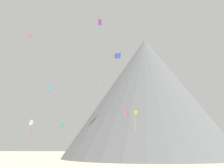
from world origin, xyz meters
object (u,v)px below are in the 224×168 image
at_px(kite_rainbow_high, 30,36).
at_px(kite_pink_low, 127,113).
at_px(kite_gold_high, 117,55).
at_px(kite_yellow_low, 135,113).
at_px(kite_teal_low, 62,126).
at_px(kite_lime_high, 101,71).
at_px(kite_cyan_mid, 49,88).
at_px(kite_blue_high, 118,56).
at_px(kite_violet_high, 100,24).
at_px(kite_white_low, 31,123).
at_px(rock_massif, 149,100).

distance_m(kite_rainbow_high, kite_pink_low, 42.96).
xyz_separation_m(kite_rainbow_high, kite_gold_high, (28.74, 9.52, -3.93)).
xyz_separation_m(kite_yellow_low, kite_gold_high, (-5.69, 21.90, 23.84)).
height_order(kite_teal_low, kite_yellow_low, kite_yellow_low).
distance_m(kite_lime_high, kite_cyan_mid, 20.79).
bearing_deg(kite_gold_high, kite_rainbow_high, 51.93).
xyz_separation_m(kite_blue_high, kite_lime_high, (-7.87, 30.30, 5.33)).
distance_m(kite_teal_low, kite_blue_high, 34.69).
distance_m(kite_violet_high, kite_cyan_mid, 33.11).
bearing_deg(kite_teal_low, kite_gold_high, 54.81).
bearing_deg(kite_teal_low, kite_pink_low, 11.57).
xyz_separation_m(kite_pink_low, kite_white_low, (-28.74, 6.82, -1.86)).
relative_size(rock_massif, kite_blue_high, 50.60).
bearing_deg(kite_teal_low, kite_white_low, -84.32).
bearing_deg(kite_rainbow_high, kite_yellow_low, 82.67).
relative_size(kite_lime_high, kite_white_low, 1.05).
distance_m(kite_teal_low, kite_lime_high, 24.49).
distance_m(kite_teal_low, kite_rainbow_high, 32.03).
xyz_separation_m(kite_cyan_mid, kite_rainbow_high, (-7.13, -2.05, 17.64)).
height_order(kite_blue_high, kite_lime_high, kite_lime_high).
height_order(rock_massif, kite_yellow_low, rock_massif).
bearing_deg(kite_blue_high, kite_pink_low, 149.17).
relative_size(kite_yellow_low, kite_lime_high, 0.76).
relative_size(kite_violet_high, kite_pink_low, 1.93).
bearing_deg(kite_rainbow_high, kite_blue_high, 72.84).
bearing_deg(kite_rainbow_high, kite_cyan_mid, 118.51).
xyz_separation_m(kite_lime_high, kite_cyan_mid, (-15.34, -11.00, -8.72)).
xyz_separation_m(kite_violet_high, kite_pink_low, (5.60, 15.06, -18.51)).
bearing_deg(kite_lime_high, kite_teal_low, 98.95).
distance_m(rock_massif, kite_lime_high, 26.95).
relative_size(rock_massif, kite_yellow_low, 15.95).
height_order(kite_blue_high, kite_rainbow_high, kite_rainbow_high).
bearing_deg(kite_white_low, kite_yellow_low, -173.71).
distance_m(kite_blue_high, kite_gold_high, 28.73).
xyz_separation_m(kite_blue_high, kite_pink_low, (1.80, 9.04, -13.05)).
height_order(kite_cyan_mid, kite_white_low, kite_cyan_mid).
height_order(kite_teal_low, kite_lime_high, kite_lime_high).
height_order(kite_teal_low, kite_blue_high, kite_blue_high).
height_order(kite_blue_high, kite_yellow_low, kite_blue_high).
bearing_deg(rock_massif, kite_pink_low, -103.53).
relative_size(rock_massif, kite_pink_low, 34.80).
height_order(kite_lime_high, kite_rainbow_high, kite_rainbow_high).
bearing_deg(kite_yellow_low, rock_massif, -28.73).
distance_m(kite_teal_low, kite_violet_high, 39.89).
distance_m(kite_violet_high, kite_lime_high, 36.55).
xyz_separation_m(kite_blue_high, kite_white_low, (-26.94, 15.86, -14.91)).
bearing_deg(rock_massif, kite_rainbow_high, -143.70).
height_order(kite_violet_high, kite_rainbow_high, kite_rainbow_high).
bearing_deg(kite_cyan_mid, kite_pink_low, -47.84).
bearing_deg(kite_white_low, kite_rainbow_high, 3.62).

